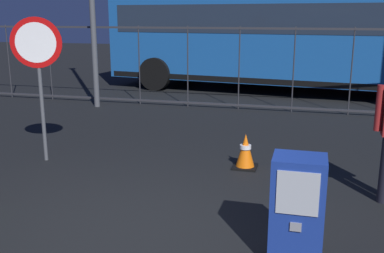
{
  "coord_description": "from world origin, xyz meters",
  "views": [
    {
      "loc": [
        1.7,
        -4.08,
        2.25
      ],
      "look_at": [
        0.3,
        1.2,
        0.9
      ],
      "focal_mm": 42.24,
      "sensor_mm": 36.0,
      "label": 1
    }
  ],
  "objects_px": {
    "newspaper_box_primary": "(297,204)",
    "stop_sign": "(38,59)",
    "traffic_cone": "(245,151)",
    "bus_far": "(365,31)",
    "bus_near": "(285,34)"
  },
  "relations": [
    {
      "from": "newspaper_box_primary",
      "to": "traffic_cone",
      "type": "height_order",
      "value": "newspaper_box_primary"
    },
    {
      "from": "newspaper_box_primary",
      "to": "stop_sign",
      "type": "height_order",
      "value": "stop_sign"
    },
    {
      "from": "newspaper_box_primary",
      "to": "stop_sign",
      "type": "bearing_deg",
      "value": 152.41
    },
    {
      "from": "newspaper_box_primary",
      "to": "stop_sign",
      "type": "xyz_separation_m",
      "value": [
        -3.97,
        2.07,
        1.03
      ]
    },
    {
      "from": "stop_sign",
      "to": "bus_far",
      "type": "bearing_deg",
      "value": 63.26
    },
    {
      "from": "stop_sign",
      "to": "bus_far",
      "type": "distance_m",
      "value": 12.84
    },
    {
      "from": "stop_sign",
      "to": "bus_far",
      "type": "xyz_separation_m",
      "value": [
        5.78,
        11.47,
        0.11
      ]
    },
    {
      "from": "stop_sign",
      "to": "traffic_cone",
      "type": "relative_size",
      "value": 4.21
    },
    {
      "from": "stop_sign",
      "to": "bus_near",
      "type": "distance_m",
      "value": 8.42
    },
    {
      "from": "bus_near",
      "to": "bus_far",
      "type": "bearing_deg",
      "value": 62.09
    },
    {
      "from": "stop_sign",
      "to": "traffic_cone",
      "type": "distance_m",
      "value": 3.43
    },
    {
      "from": "newspaper_box_primary",
      "to": "stop_sign",
      "type": "relative_size",
      "value": 0.46
    },
    {
      "from": "newspaper_box_primary",
      "to": "traffic_cone",
      "type": "xyz_separation_m",
      "value": [
        -0.84,
        2.52,
        -0.31
      ]
    },
    {
      "from": "newspaper_box_primary",
      "to": "bus_far",
      "type": "height_order",
      "value": "bus_far"
    },
    {
      "from": "bus_far",
      "to": "traffic_cone",
      "type": "bearing_deg",
      "value": -109.29
    }
  ]
}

